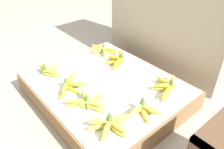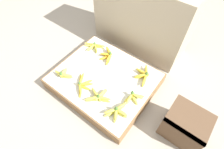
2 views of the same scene
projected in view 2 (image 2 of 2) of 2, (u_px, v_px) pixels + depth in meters
ground_plane at (105, 84)px, 1.84m from camera, size 10.00×10.00×0.00m
display_platform at (104, 80)px, 1.79m from camera, size 0.96×0.81×0.13m
back_vendor_table at (143, 15)px, 1.88m from camera, size 1.05×0.42×0.81m
wooden_crate at (184, 125)px, 1.42m from camera, size 0.32×0.27×0.30m
banana_bunch_front_left at (63, 74)px, 1.71m from camera, size 0.19×0.12×0.10m
banana_bunch_front_midleft at (82, 84)px, 1.65m from camera, size 0.21×0.23×0.09m
banana_bunch_front_midright at (98, 97)px, 1.57m from camera, size 0.23×0.23×0.09m
banana_bunch_front_right at (117, 112)px, 1.48m from camera, size 0.18×0.22×0.10m
banana_bunch_middle_right at (133, 97)px, 1.56m from camera, size 0.14×0.19×0.10m
banana_bunch_back_left at (94, 46)px, 1.95m from camera, size 0.23×0.18×0.08m
banana_bunch_back_midleft at (108, 55)px, 1.86m from camera, size 0.17×0.22×0.10m
banana_bunch_back_right at (144, 75)px, 1.71m from camera, size 0.18×0.25×0.09m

